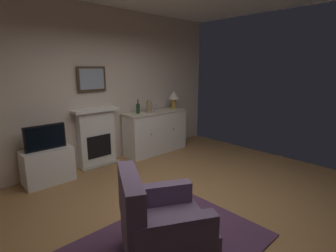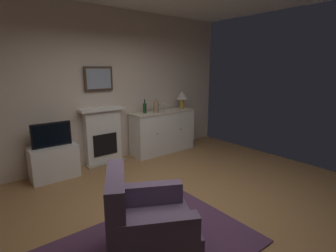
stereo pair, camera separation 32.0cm
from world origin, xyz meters
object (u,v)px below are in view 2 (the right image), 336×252
at_px(tv_set, 51,135).
at_px(table_lamp, 182,97).
at_px(wine_glass_center, 164,106).
at_px(sideboard_cabinet, 163,131).
at_px(wine_bottle, 145,108).
at_px(armchair, 146,224).
at_px(wine_glass_left, 159,106).
at_px(fireplace_unit, 103,136).
at_px(vase_decorative, 156,106).
at_px(framed_picture, 99,79).
at_px(tv_cabinet, 54,162).

bearing_deg(tv_set, table_lamp, 0.16).
xyz_separation_m(wine_glass_center, tv_set, (-2.34, 0.00, -0.27)).
height_order(sideboard_cabinet, tv_set, tv_set).
xyz_separation_m(wine_bottle, armchair, (-1.70, -2.59, -0.64)).
bearing_deg(armchair, wine_glass_left, 51.29).
xyz_separation_m(fireplace_unit, wine_glass_left, (1.26, -0.15, 0.49)).
height_order(wine_glass_left, vase_decorative, vase_decorative).
height_order(fireplace_unit, wine_glass_center, fireplace_unit).
bearing_deg(sideboard_cabinet, framed_picture, 170.52).
relative_size(vase_decorative, tv_set, 0.45).
distance_m(table_lamp, wine_glass_left, 0.65).
bearing_deg(wine_glass_center, framed_picture, 170.29).
bearing_deg(table_lamp, tv_set, -179.84).
height_order(framed_picture, vase_decorative, framed_picture).
relative_size(fireplace_unit, table_lamp, 2.75).
bearing_deg(tv_cabinet, framed_picture, 12.01).
bearing_deg(tv_set, sideboard_cabinet, 0.20).
xyz_separation_m(fireplace_unit, table_lamp, (1.89, -0.18, 0.65)).
xyz_separation_m(sideboard_cabinet, wine_glass_left, (-0.07, 0.03, 0.58)).
relative_size(fireplace_unit, framed_picture, 2.00).
bearing_deg(framed_picture, wine_glass_center, -9.71).
bearing_deg(vase_decorative, framed_picture, 166.24).
relative_size(vase_decorative, tv_cabinet, 0.38).
distance_m(table_lamp, tv_cabinet, 3.01).
bearing_deg(fireplace_unit, tv_cabinet, -170.55).
xyz_separation_m(framed_picture, vase_decorative, (1.11, -0.27, -0.58)).
xyz_separation_m(tv_cabinet, armchair, (0.17, -2.57, 0.10)).
bearing_deg(wine_glass_left, armchair, -128.71).
xyz_separation_m(tv_cabinet, tv_set, (-0.00, -0.02, 0.48)).
relative_size(wine_bottle, wine_glass_left, 1.76).
xyz_separation_m(framed_picture, wine_glass_left, (1.26, -0.19, -0.60)).
distance_m(table_lamp, tv_set, 2.90).
height_order(wine_glass_left, armchair, wine_glass_left).
xyz_separation_m(wine_bottle, wine_glass_center, (0.48, -0.05, 0.01)).
relative_size(wine_bottle, armchair, 0.27).
height_order(fireplace_unit, wine_bottle, wine_bottle).
distance_m(wine_bottle, armchair, 3.17).
bearing_deg(wine_glass_left, tv_cabinet, -179.64).
bearing_deg(framed_picture, table_lamp, -6.72).
height_order(wine_glass_center, vase_decorative, vase_decorative).
xyz_separation_m(wine_glass_left, vase_decorative, (-0.15, -0.08, 0.02)).
xyz_separation_m(framed_picture, tv_cabinet, (-0.98, -0.21, -1.36)).
bearing_deg(wine_bottle, wine_glass_left, -1.73).
height_order(table_lamp, wine_glass_left, table_lamp).
bearing_deg(wine_glass_center, wine_bottle, 173.77).
distance_m(framed_picture, wine_glass_center, 1.51).
distance_m(fireplace_unit, tv_cabinet, 1.02).
bearing_deg(fireplace_unit, sideboard_cabinet, -7.58).
height_order(sideboard_cabinet, wine_glass_center, wine_glass_center).
relative_size(sideboard_cabinet, table_lamp, 3.74).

